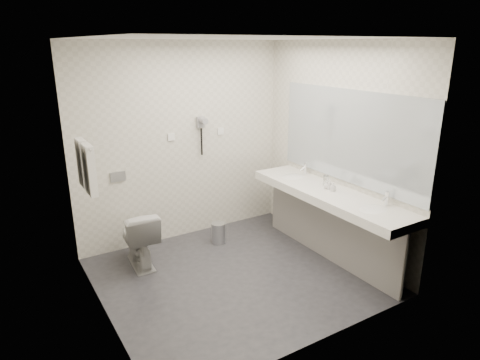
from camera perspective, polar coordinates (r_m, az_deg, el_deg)
floor at (r=4.82m, az=-0.60°, el=-12.73°), size 2.80×2.80×0.00m
ceiling at (r=4.16m, az=-0.71°, el=18.48°), size 2.80×2.80×0.00m
wall_back at (r=5.45m, az=-7.74°, el=4.90°), size 2.80×0.00×2.80m
wall_front at (r=3.34m, az=10.95°, el=-3.62°), size 2.80×0.00×2.80m
wall_left at (r=3.83m, az=-18.90°, el=-1.45°), size 0.00×2.60×2.60m
wall_right at (r=5.16m, az=12.82°, el=3.90°), size 0.00×2.60×2.60m
vanity_counter at (r=4.97m, az=11.78°, el=-1.99°), size 0.55×2.20×0.10m
vanity_panel at (r=5.14m, az=11.69°, el=-6.41°), size 0.03×2.15×0.75m
vanity_post_near at (r=4.55m, az=21.04°, el=-10.63°), size 0.06×0.06×0.75m
vanity_post_far at (r=5.89m, az=5.02°, el=-2.90°), size 0.06×0.06×0.75m
mirror at (r=4.97m, az=14.45°, el=5.63°), size 0.02×2.20×1.05m
basin_near at (r=4.54m, az=17.40°, el=-3.90°), size 0.40×0.31×0.05m
basin_far at (r=5.42m, az=7.13°, el=0.31°), size 0.40×0.31×0.05m
faucet_near at (r=4.65m, az=19.09°, el=-2.36°), size 0.04×0.04×0.15m
faucet_far at (r=5.51m, az=8.76°, el=1.52°), size 0.04×0.04×0.15m
soap_bottle_a at (r=4.94m, az=12.37°, el=-0.92°), size 0.05×0.05×0.10m
soap_bottle_b at (r=5.02m, az=11.57°, el=-0.65°), size 0.10×0.10×0.09m
soap_bottle_c at (r=4.99m, az=11.90°, el=-0.60°), size 0.06×0.06×0.12m
glass_left at (r=5.12m, az=11.43°, el=-0.08°), size 0.07×0.07×0.12m
toilet at (r=5.04m, az=-13.42°, el=-7.50°), size 0.43×0.70×0.68m
flush_plate at (r=5.24m, az=-16.04°, el=0.44°), size 0.18×0.02×0.12m
pedal_bin at (r=5.51m, az=-2.90°, el=-7.16°), size 0.19×0.19×0.25m
bin_lid at (r=5.46m, az=-2.93°, el=-5.87°), size 0.18×0.18×0.02m
towel_rail at (r=4.29m, az=-20.37°, el=4.55°), size 0.02×0.62×0.02m
towel_near at (r=4.21m, az=-19.52°, el=1.30°), size 0.07×0.24×0.48m
towel_far at (r=4.47m, az=-20.32°, el=2.16°), size 0.07×0.24×0.48m
dryer_cradle at (r=5.48m, az=-5.31°, el=7.72°), size 0.10×0.04×0.14m
dryer_barrel at (r=5.41m, az=-4.98°, el=7.93°), size 0.08×0.14×0.08m
dryer_cord at (r=5.51m, az=-5.17°, el=5.14°), size 0.02×0.02×0.35m
switch_plate_a at (r=5.36m, az=-9.20°, el=5.72°), size 0.09×0.02×0.09m
switch_plate_b at (r=5.66m, az=-2.61°, el=6.56°), size 0.09×0.02×0.09m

